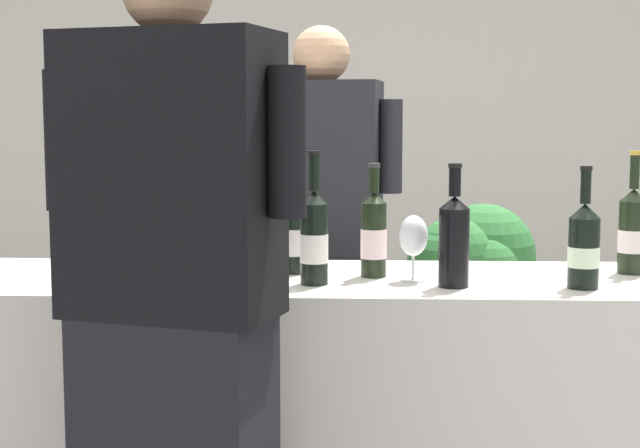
# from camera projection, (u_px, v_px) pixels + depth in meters

# --- Properties ---
(wall_back) EXTENTS (8.00, 0.10, 2.80)m
(wall_back) POSITION_uv_depth(u_px,v_px,m) (340.00, 112.00, 5.18)
(wall_back) COLOR beige
(wall_back) RESTS_ON ground_plane
(counter) EXTENTS (2.28, 0.63, 0.92)m
(counter) POSITION_uv_depth(u_px,v_px,m) (319.00, 435.00, 2.70)
(counter) COLOR beige
(counter) RESTS_ON ground_plane
(wine_bottle_0) EXTENTS (0.08, 0.08, 0.32)m
(wine_bottle_0) POSITION_uv_depth(u_px,v_px,m) (243.00, 239.00, 2.53)
(wine_bottle_0) COLOR black
(wine_bottle_0) RESTS_ON counter
(wine_bottle_1) EXTENTS (0.08, 0.08, 0.33)m
(wine_bottle_1) POSITION_uv_depth(u_px,v_px,m) (294.00, 233.00, 2.71)
(wine_bottle_1) COLOR black
(wine_bottle_1) RESTS_ON counter
(wine_bottle_2) EXTENTS (0.07, 0.07, 0.32)m
(wine_bottle_2) POSITION_uv_depth(u_px,v_px,m) (374.00, 235.00, 2.64)
(wine_bottle_2) COLOR black
(wine_bottle_2) RESTS_ON counter
(wine_bottle_3) EXTENTS (0.08, 0.08, 0.33)m
(wine_bottle_3) POSITION_uv_depth(u_px,v_px,m) (454.00, 238.00, 2.48)
(wine_bottle_3) COLOR black
(wine_bottle_3) RESTS_ON counter
(wine_bottle_4) EXTENTS (0.08, 0.08, 0.36)m
(wine_bottle_4) POSITION_uv_depth(u_px,v_px,m) (314.00, 236.00, 2.52)
(wine_bottle_4) COLOR black
(wine_bottle_4) RESTS_ON counter
(wine_bottle_5) EXTENTS (0.08, 0.08, 0.32)m
(wine_bottle_5) POSITION_uv_depth(u_px,v_px,m) (584.00, 246.00, 2.46)
(wine_bottle_5) COLOR black
(wine_bottle_5) RESTS_ON counter
(wine_bottle_6) EXTENTS (0.08, 0.08, 0.34)m
(wine_bottle_6) POSITION_uv_depth(u_px,v_px,m) (118.00, 225.00, 2.78)
(wine_bottle_6) COLOR black
(wine_bottle_6) RESTS_ON counter
(wine_bottle_7) EXTENTS (0.08, 0.08, 0.35)m
(wine_bottle_7) POSITION_uv_depth(u_px,v_px,m) (632.00, 231.00, 2.69)
(wine_bottle_7) COLOR black
(wine_bottle_7) RESTS_ON counter
(wine_bottle_8) EXTENTS (0.07, 0.07, 0.35)m
(wine_bottle_8) POSITION_uv_depth(u_px,v_px,m) (195.00, 240.00, 2.47)
(wine_bottle_8) COLOR black
(wine_bottle_8) RESTS_ON counter
(wine_glass) EXTENTS (0.08, 0.08, 0.18)m
(wine_glass) POSITION_uv_depth(u_px,v_px,m) (413.00, 238.00, 2.57)
(wine_glass) COLOR silver
(wine_glass) RESTS_ON counter
(person_server) EXTENTS (0.57, 0.30, 1.69)m
(person_server) POSITION_uv_depth(u_px,v_px,m) (321.00, 271.00, 3.36)
(person_server) COLOR black
(person_server) RESTS_ON ground_plane
(person_guest) EXTENTS (0.59, 0.35, 1.74)m
(person_guest) POSITION_uv_depth(u_px,v_px,m) (174.00, 358.00, 2.06)
(person_guest) COLOR black
(person_guest) RESTS_ON ground_plane
(potted_shrub) EXTENTS (0.56, 0.63, 1.02)m
(potted_shrub) POSITION_uv_depth(u_px,v_px,m) (478.00, 296.00, 3.79)
(potted_shrub) COLOR brown
(potted_shrub) RESTS_ON ground_plane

